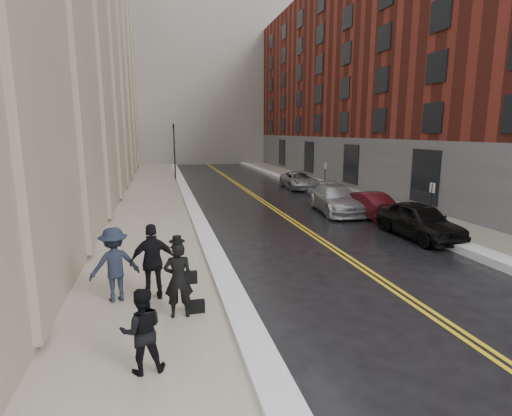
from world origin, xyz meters
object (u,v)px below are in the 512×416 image
car_silver_near (336,199)px  pedestrian_main (178,280)px  car_black (419,220)px  car_silver_far (299,180)px  pedestrian_a (142,331)px  car_maroon (374,206)px  pedestrian_b (115,264)px  pedestrian_c (153,262)px

car_silver_near → pedestrian_main: (-9.22, -11.36, 0.31)m
car_black → car_silver_far: 15.42m
car_black → car_silver_near: car_black is taller
car_black → pedestrian_a: (-11.09, -7.53, 0.19)m
car_silver_far → car_maroon: bearing=-86.7°
pedestrian_main → pedestrian_b: pedestrian_b is taller
pedestrian_a → car_silver_far: bearing=-120.6°
car_maroon → pedestrian_c: pedestrian_c is taller
car_black → pedestrian_c: 11.71m
pedestrian_c → car_silver_near: bearing=-137.1°
car_silver_far → pedestrian_c: (-11.02, -19.64, 0.49)m
car_maroon → pedestrian_main: pedestrian_main is taller
car_silver_near → pedestrian_a: 16.74m
car_silver_near → pedestrian_a: bearing=-120.8°
car_silver_near → pedestrian_main: bearing=-123.4°
car_silver_near → car_silver_far: (1.22, 9.50, -0.09)m
car_silver_far → pedestrian_a: 25.53m
car_silver_far → pedestrian_c: bearing=-116.0°
car_silver_far → pedestrian_c: size_ratio=2.40×
car_silver_far → pedestrian_b: size_ratio=2.49×
pedestrian_b → car_silver_near: bearing=-152.7°
car_maroon → car_silver_far: 11.49m
car_silver_far → pedestrian_b: bearing=-118.3°
pedestrian_a → pedestrian_c: 3.32m
car_black → pedestrian_c: pedestrian_c is taller
pedestrian_b → pedestrian_c: (0.97, -0.12, 0.03)m
car_silver_near → car_silver_far: size_ratio=1.09×
car_silver_near → car_silver_far: bearing=88.4°
pedestrian_a → car_black: bearing=-150.5°
car_maroon → pedestrian_c: size_ratio=2.01×
car_silver_far → pedestrian_main: size_ratio=2.62×
car_silver_near → pedestrian_c: (-9.80, -10.14, 0.40)m
car_silver_near → car_maroon: bearing=-52.9°
car_black → car_maroon: 3.93m
car_silver_far → pedestrian_b: (-11.99, -19.52, 0.45)m
car_silver_far → pedestrian_a: pedestrian_a is taller
car_silver_far → car_silver_near: bearing=-94.0°
car_black → pedestrian_main: size_ratio=2.43×
pedestrian_b → pedestrian_a: bearing=87.5°
car_black → pedestrian_b: pedestrian_b is taller
pedestrian_main → pedestrian_c: (-0.58, 1.22, 0.08)m
car_silver_far → pedestrian_main: bearing=-113.3°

